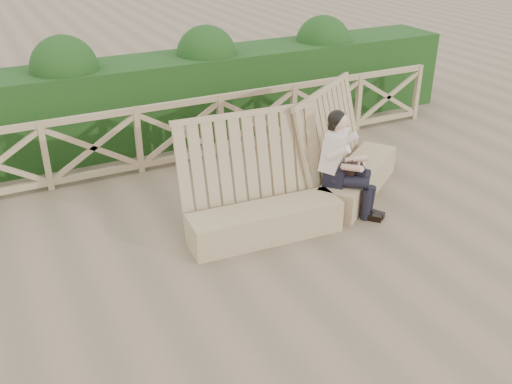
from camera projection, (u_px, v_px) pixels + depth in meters
name	position (u px, v px, depth m)	size (l,w,h in m)	color
ground	(284.00, 269.00, 6.85)	(60.00, 60.00, 0.00)	brown
bench	(311.00, 186.00, 7.96)	(3.84, 1.81, 1.57)	#7E6348
woman	(343.00, 161.00, 7.79)	(0.83, 0.93, 1.49)	black
guardrail	(181.00, 133.00, 9.38)	(10.10, 0.09, 1.10)	olive
hedge	(157.00, 101.00, 10.25)	(12.00, 1.20, 1.50)	black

